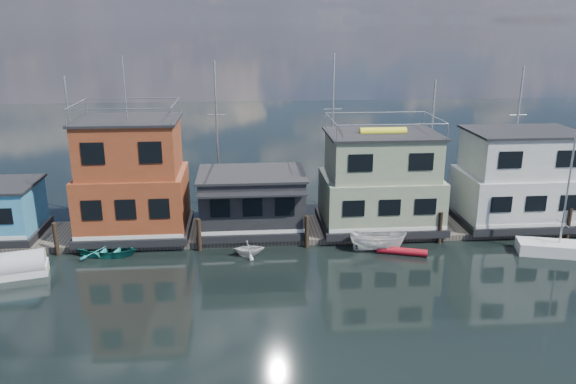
{
  "coord_description": "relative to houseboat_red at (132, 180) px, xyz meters",
  "views": [
    {
      "loc": [
        -1.06,
        -25.01,
        14.38
      ],
      "look_at": [
        2.01,
        12.0,
        3.0
      ],
      "focal_mm": 35.0,
      "sensor_mm": 36.0,
      "label": 1
    }
  ],
  "objects": [
    {
      "name": "red_kayak",
      "position": [
        17.45,
        -4.53,
        -3.87
      ],
      "size": [
        3.19,
        1.41,
        0.47
      ],
      "primitive_type": "cylinder",
      "rotation": [
        0.0,
        1.57,
        -0.31
      ],
      "color": "#B11220",
      "rests_on": "ground"
    },
    {
      "name": "background_masts",
      "position": [
        13.26,
        6.0,
        1.45
      ],
      "size": [
        36.4,
        0.16,
        12.0
      ],
      "color": "silver",
      "rests_on": "ground"
    },
    {
      "name": "houseboat_green",
      "position": [
        17.0,
        0.0,
        -0.55
      ],
      "size": [
        8.4,
        5.9,
        7.03
      ],
      "color": "black",
      "rests_on": "dock"
    },
    {
      "name": "houseboat_dark",
      "position": [
        8.0,
        -0.02,
        -1.69
      ],
      "size": [
        7.4,
        6.1,
        4.06
      ],
      "color": "black",
      "rests_on": "dock"
    },
    {
      "name": "day_sailer",
      "position": [
        27.48,
        -5.29,
        -3.65
      ],
      "size": [
        5.28,
        2.93,
        7.92
      ],
      "rotation": [
        0.0,
        0.0,
        -0.27
      ],
      "color": "white",
      "rests_on": "ground"
    },
    {
      "name": "houseboat_white",
      "position": [
        27.0,
        0.0,
        -0.57
      ],
      "size": [
        8.4,
        5.9,
        6.66
      ],
      "color": "black",
      "rests_on": "dock"
    },
    {
      "name": "houseboat_red",
      "position": [
        0.0,
        0.0,
        0.0
      ],
      "size": [
        7.4,
        5.9,
        11.86
      ],
      "color": "black",
      "rests_on": "dock"
    },
    {
      "name": "dock",
      "position": [
        8.5,
        0.0,
        -3.9
      ],
      "size": [
        48.0,
        5.0,
        0.4
      ],
      "primitive_type": "cube",
      "color": "#595147",
      "rests_on": "ground"
    },
    {
      "name": "tarp_runabout",
      "position": [
        -6.19,
        -5.75,
        -3.51
      ],
      "size": [
        4.16,
        2.46,
        1.58
      ],
      "rotation": [
        0.0,
        0.0,
        0.25
      ],
      "color": "silver",
      "rests_on": "ground"
    },
    {
      "name": "pilings",
      "position": [
        8.17,
        -2.8,
        -3.0
      ],
      "size": [
        42.28,
        0.28,
        2.2
      ],
      "color": "#2D2116",
      "rests_on": "ground"
    },
    {
      "name": "dinghy_teal",
      "position": [
        -1.26,
        -3.02,
        -3.71
      ],
      "size": [
        4.36,
        3.56,
        0.79
      ],
      "primitive_type": "imported",
      "rotation": [
        0.0,
        0.0,
        1.33
      ],
      "color": "#227F7A",
      "rests_on": "ground"
    },
    {
      "name": "ground",
      "position": [
        8.5,
        -12.0,
        -4.1
      ],
      "size": [
        160.0,
        160.0,
        0.0
      ],
      "primitive_type": "plane",
      "color": "black",
      "rests_on": "ground"
    },
    {
      "name": "motorboat",
      "position": [
        16.03,
        -3.85,
        -3.41
      ],
      "size": [
        3.79,
        1.96,
        1.4
      ],
      "primitive_type": "imported",
      "rotation": [
        0.0,
        0.0,
        1.4
      ],
      "color": "silver",
      "rests_on": "ground"
    },
    {
      "name": "dinghy_white",
      "position": [
        7.69,
        -3.93,
        -3.57
      ],
      "size": [
        2.1,
        1.84,
        1.06
      ],
      "primitive_type": "imported",
      "rotation": [
        0.0,
        0.0,
        1.62
      ],
      "color": "silver",
      "rests_on": "ground"
    }
  ]
}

